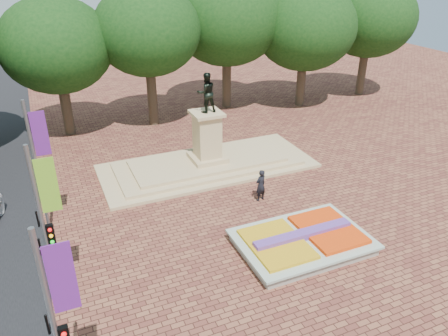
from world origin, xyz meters
name	(u,v)px	position (x,y,z in m)	size (l,w,h in m)	color
ground	(264,230)	(0.00, 0.00, 0.00)	(90.00, 90.00, 0.00)	brown
flower_bed	(303,241)	(1.03, -2.00, 0.38)	(6.30, 4.30, 0.91)	gray
monument	(207,155)	(0.00, 8.00, 0.88)	(14.00, 6.00, 6.40)	tan
tree_row_back	(188,38)	(2.33, 18.00, 6.67)	(44.80, 8.80, 10.43)	#35281D
banner_poles	(46,224)	(-10.08, -1.31, 3.88)	(0.88, 11.17, 7.00)	slate
bollard_row	(45,301)	(-10.70, -1.50, 0.53)	(0.12, 13.12, 0.98)	black
pedestrian	(261,185)	(1.23, 2.84, 0.97)	(0.70, 0.46, 1.93)	black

